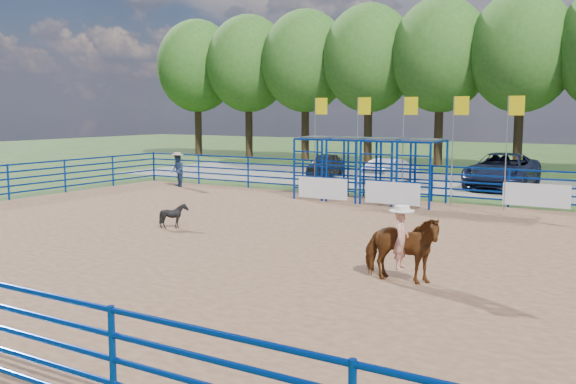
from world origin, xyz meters
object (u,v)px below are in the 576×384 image
at_px(calf, 174,216).
at_px(car_a, 325,165).
at_px(horse_and_rider, 401,244).
at_px(car_c, 502,170).
at_px(spectator_cowboy, 178,170).
at_px(car_b, 391,171).

height_order(calf, car_a, car_a).
relative_size(horse_and_rider, car_c, 0.39).
relative_size(calf, spectator_cowboy, 0.48).
distance_m(spectator_cowboy, car_a, 9.10).
relative_size(calf, car_a, 0.21).
xyz_separation_m(horse_and_rider, car_b, (-7.30, 17.41, -0.20)).
relative_size(spectator_cowboy, car_a, 0.44).
relative_size(spectator_cowboy, car_b, 0.43).
bearing_deg(car_b, car_c, -161.59).
bearing_deg(spectator_cowboy, car_c, 30.35).
height_order(horse_and_rider, car_c, horse_and_rider).
distance_m(calf, car_c, 17.37).
relative_size(horse_and_rider, calf, 2.91).
bearing_deg(spectator_cowboy, car_a, 66.75).
bearing_deg(horse_and_rider, spectator_cowboy, 145.36).
xyz_separation_m(car_b, car_c, (5.17, 1.12, 0.19)).
xyz_separation_m(spectator_cowboy, car_a, (3.59, 8.36, -0.20)).
distance_m(horse_and_rider, spectator_cowboy, 18.84).
bearing_deg(car_b, spectator_cowboy, 45.41).
height_order(spectator_cowboy, car_a, spectator_cowboy).
height_order(horse_and_rider, car_a, horse_and_rider).
distance_m(spectator_cowboy, car_c, 15.49).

